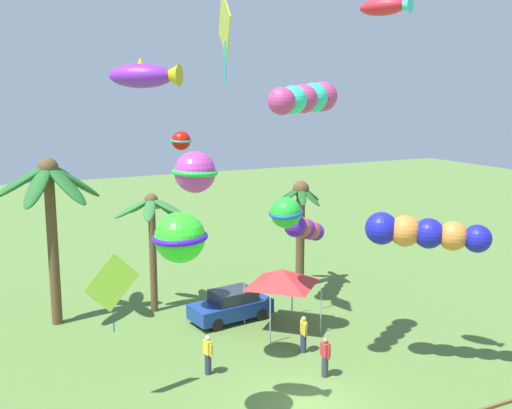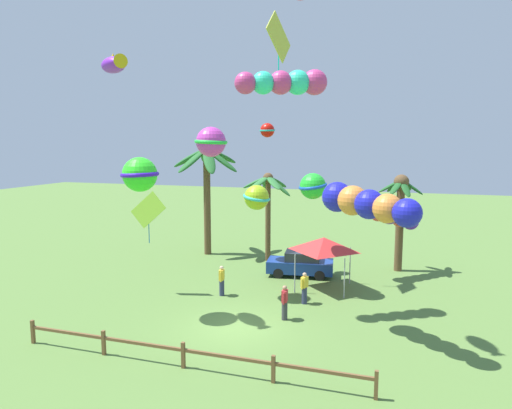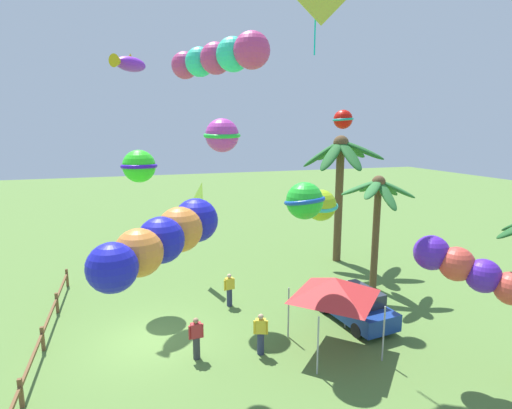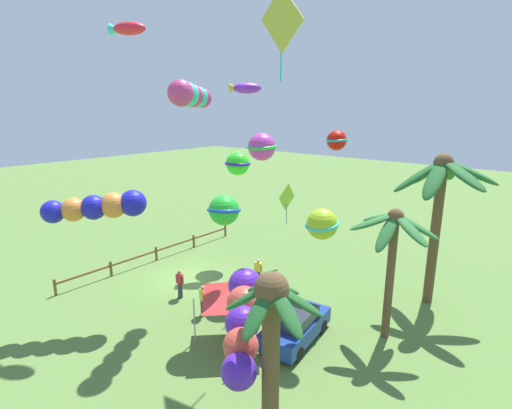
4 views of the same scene
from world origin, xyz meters
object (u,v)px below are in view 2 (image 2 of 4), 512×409
object	(u,v)px
festival_tent	(324,244)
kite_ball_0	(211,142)
palm_tree_0	(207,169)
kite_ball_1	(313,186)
kite_ball_7	(257,197)
spectator_2	(304,288)
spectator_1	(285,302)
kite_ball_11	(267,130)
kite_ball_8	(140,175)
kite_diamond_9	(279,38)
palm_tree_2	(400,204)
kite_diamond_3	(148,210)
palm_tree_1	(268,193)
kite_tube_2	(387,214)
kite_fish_10	(114,64)
spectator_0	(222,280)
parked_car_0	(301,264)
kite_tube_5	(285,83)
kite_tube_4	(365,203)

from	to	relation	value
festival_tent	kite_ball_0	bearing A→B (deg)	-150.66
palm_tree_0	kite_ball_1	world-z (taller)	palm_tree_0
kite_ball_7	spectator_2	bearing A→B (deg)	-48.03
spectator_1	kite_ball_11	distance (m)	11.21
kite_ball_8	kite_diamond_9	size ratio (longest dim) A/B	0.47
palm_tree_2	kite_diamond_3	distance (m)	15.14
palm_tree_1	palm_tree_2	bearing A→B (deg)	0.38
palm_tree_0	kite_ball_7	bearing A→B (deg)	-37.72
kite_diamond_9	kite_tube_2	bearing A→B (deg)	27.66
spectator_1	kite_ball_7	world-z (taller)	kite_ball_7
kite_diamond_3	kite_fish_10	distance (m)	7.56
spectator_0	kite_ball_7	distance (m)	5.89
parked_car_0	kite_tube_5	bearing A→B (deg)	-85.83
festival_tent	kite_fish_10	distance (m)	13.80
kite_fish_10	kite_ball_11	size ratio (longest dim) A/B	2.12
parked_car_0	kite_ball_8	size ratio (longest dim) A/B	2.31
palm_tree_0	festival_tent	xyz separation A→B (m)	(9.23, -5.33, -3.65)
kite_diamond_3	kite_ball_11	xyz separation A→B (m)	(4.70, 5.93, 4.25)
palm_tree_0	kite_diamond_9	world-z (taller)	kite_diamond_9
festival_tent	kite_ball_8	world-z (taller)	kite_ball_8
festival_tent	kite_ball_7	size ratio (longest dim) A/B	1.39
spectator_2	palm_tree_2	bearing A→B (deg)	60.47
palm_tree_1	festival_tent	bearing A→B (deg)	-46.84
palm_tree_2	kite_ball_11	distance (m)	9.35
palm_tree_2	spectator_1	distance (m)	11.60
spectator_2	festival_tent	world-z (taller)	festival_tent
palm_tree_0	kite_ball_8	bearing A→B (deg)	-80.29
festival_tent	kite_tube_2	distance (m)	4.70
palm_tree_1	kite_diamond_3	size ratio (longest dim) A/B	2.19
kite_fish_10	spectator_2	bearing A→B (deg)	27.55
kite_tube_2	palm_tree_2	bearing A→B (deg)	66.23
kite_tube_5	kite_ball_11	xyz separation A→B (m)	(-2.66, 6.25, -1.91)
kite_tube_4	spectator_2	bearing A→B (deg)	130.92
parked_car_0	spectator_1	size ratio (longest dim) A/B	2.57
spectator_2	kite_ball_8	bearing A→B (deg)	-150.26
kite_tube_2	kite_tube_5	size ratio (longest dim) A/B	0.92
spectator_1	kite_ball_1	xyz separation A→B (m)	(0.45, 3.97, 4.91)
palm_tree_0	parked_car_0	distance (m)	9.86
kite_diamond_3	kite_ball_7	distance (m)	6.71
parked_car_0	kite_fish_10	distance (m)	15.15
spectator_2	palm_tree_1	bearing A→B (deg)	118.26
spectator_0	kite_ball_0	distance (m)	7.19
palm_tree_0	kite_ball_8	xyz separation A→B (m)	(2.04, -11.91, 0.42)
kite_fish_10	kite_diamond_9	bearing A→B (deg)	51.73
spectator_0	spectator_2	size ratio (longest dim) A/B	1.00
kite_tube_4	spectator_1	bearing A→B (deg)	161.01
parked_car_0	kite_ball_11	world-z (taller)	kite_ball_11
palm_tree_0	kite_tube_5	world-z (taller)	kite_tube_5
festival_tent	kite_ball_8	xyz separation A→B (m)	(-7.19, -6.58, 4.07)
parked_car_0	kite_tube_4	world-z (taller)	kite_tube_4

